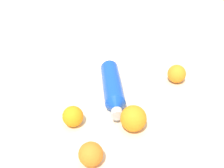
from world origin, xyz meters
TOP-DOWN VIEW (x-y plane):
  - ground_plane at (0.00, 0.00)m, footprint 2.40×2.40m
  - water_bottle at (-0.01, 0.02)m, footprint 0.28×0.15m
  - orange_0 at (0.29, 0.03)m, footprint 0.07×0.07m
  - orange_1 at (0.16, -0.07)m, footprint 0.06×0.06m
  - orange_2 at (-0.15, 0.23)m, footprint 0.07×0.07m
  - orange_3 at (0.14, 0.11)m, footprint 0.08×0.08m

SIDE VIEW (x-z plane):
  - ground_plane at x=0.00m, z-range 0.00..0.00m
  - orange_1 at x=0.16m, z-range 0.00..0.06m
  - orange_0 at x=0.29m, z-range 0.00..0.07m
  - water_bottle at x=-0.01m, z-range 0.00..0.07m
  - orange_2 at x=-0.15m, z-range 0.00..0.07m
  - orange_3 at x=0.14m, z-range 0.00..0.08m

